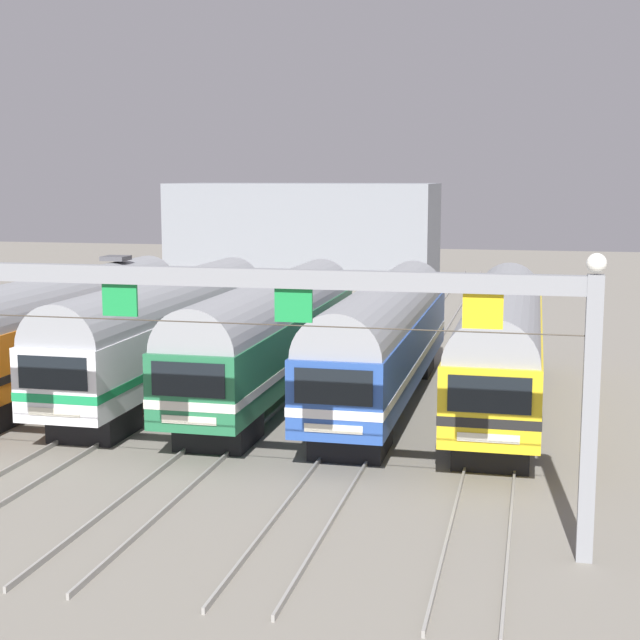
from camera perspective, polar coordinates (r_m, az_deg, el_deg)
name	(u,v)px	position (r m, az deg, el deg)	size (l,w,h in m)	color
ground_plane	(272,400)	(37.11, -2.91, -4.80)	(160.00, 160.00, 0.00)	gray
track_bed	(354,330)	(53.35, 2.05, -0.60)	(18.98, 70.00, 0.15)	gray
commuter_train_orange	(64,324)	(39.83, -15.13, -0.23)	(2.88, 18.06, 5.05)	orange
commuter_train_white	(165,328)	(37.99, -9.29, -0.46)	(2.88, 18.06, 4.77)	white
commuter_train_green	(271,332)	(36.58, -2.94, -0.71)	(2.88, 18.06, 4.77)	#236B42
commuter_train_blue	(383,336)	(35.65, 3.83, -0.96)	(2.88, 18.06, 4.77)	#284C9E
commuter_train_yellow	(502,340)	(35.24, 10.87, -1.21)	(2.88, 18.06, 4.77)	gold
catenary_gantry	(120,314)	(23.64, -11.91, 0.34)	(22.71, 0.44, 6.97)	gray
maintenance_building	(306,232)	(78.86, -0.88, 5.28)	(21.36, 10.00, 8.08)	gray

